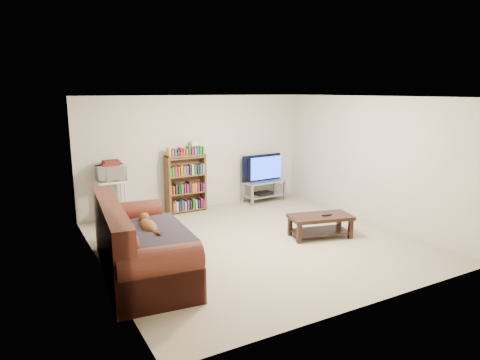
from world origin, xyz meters
TOP-DOWN VIEW (x-y plane):
  - floor at (0.00, 0.00)m, footprint 5.00×5.00m
  - ceiling at (0.00, 0.00)m, footprint 5.00×5.00m
  - wall_back at (0.00, 2.50)m, footprint 5.00×0.00m
  - wall_front at (0.00, -2.50)m, footprint 5.00×0.00m
  - wall_left at (-2.50, 0.00)m, footprint 0.00×5.00m
  - wall_right at (2.50, 0.00)m, footprint 0.00×5.00m
  - sofa at (-2.12, -0.29)m, footprint 1.28×2.51m
  - blanket at (-1.95, -0.47)m, footprint 0.96×1.23m
  - cat at (-1.92, -0.26)m, footprint 0.33×0.68m
  - coffee_table at (1.09, -0.32)m, footprint 1.16×0.77m
  - remote at (1.17, -0.39)m, footprint 0.18×0.06m
  - tv_stand at (1.52, 2.21)m, footprint 0.99×0.49m
  - television at (1.52, 2.21)m, footprint 1.04×0.20m
  - dvd_player at (1.52, 2.21)m, footprint 0.40×0.29m
  - bookshelf at (-0.34, 2.29)m, footprint 0.84×0.28m
  - shelf_clutter at (-0.24, 2.30)m, footprint 0.61×0.20m
  - microwave_stand at (-1.87, 2.21)m, footprint 0.53×0.39m
  - microwave at (-1.87, 2.21)m, footprint 0.52×0.35m
  - game_boxes at (-1.87, 2.21)m, footprint 0.31×0.27m

SIDE VIEW (x-z plane):
  - floor at x=0.00m, z-range 0.00..0.00m
  - dvd_player at x=1.52m, z-range 0.16..0.22m
  - coffee_table at x=1.09m, z-range 0.08..0.46m
  - tv_stand at x=1.52m, z-range 0.09..0.57m
  - sofa at x=-2.12m, z-range -0.16..0.87m
  - remote at x=1.17m, z-range 0.39..0.41m
  - microwave_stand at x=-1.87m, z-range 0.12..0.96m
  - blanket at x=-1.95m, z-range 0.49..0.69m
  - bookshelf at x=-0.34m, z-range 0.02..1.22m
  - cat at x=-1.92m, z-range 0.55..0.75m
  - television at x=1.52m, z-range 0.48..1.08m
  - microwave at x=-1.87m, z-range 0.84..1.13m
  - game_boxes at x=-1.87m, z-range 1.13..1.18m
  - wall_back at x=0.00m, z-range -1.30..3.70m
  - wall_front at x=0.00m, z-range -1.30..3.70m
  - wall_left at x=-2.50m, z-range -1.30..3.70m
  - wall_right at x=2.50m, z-range -1.30..3.70m
  - shelf_clutter at x=-0.24m, z-range 1.17..1.45m
  - ceiling at x=0.00m, z-range 2.40..2.40m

